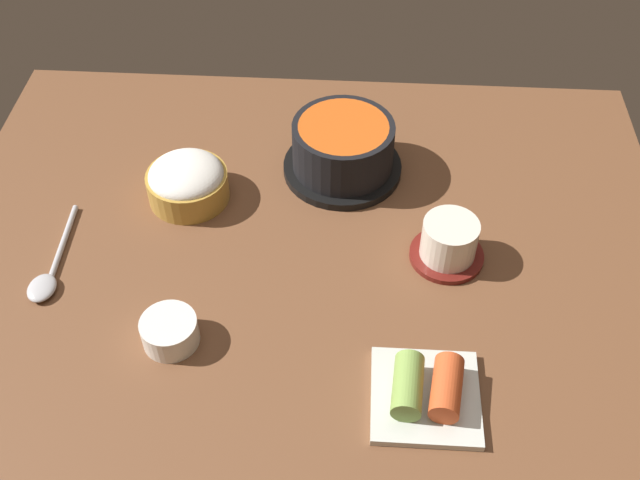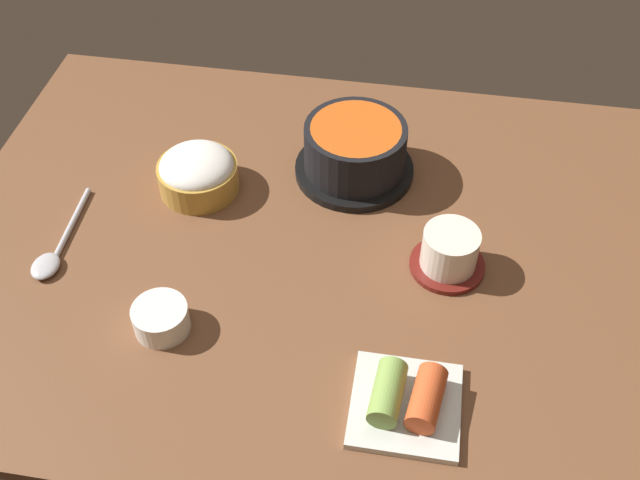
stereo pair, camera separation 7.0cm
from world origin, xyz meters
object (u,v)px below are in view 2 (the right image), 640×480
object	(u,v)px
rice_bowl	(198,172)
kimchi_plate	(406,400)
side_bowl_near	(161,318)
spoon	(53,253)
tea_cup_with_saucer	(449,252)
stone_pot	(355,151)

from	to	relation	value
rice_bowl	kimchi_plate	world-z (taller)	rice_bowl
side_bowl_near	spoon	distance (cm)	20.01
side_bowl_near	rice_bowl	bearing A→B (deg)	95.24
rice_bowl	kimchi_plate	size ratio (longest dim) A/B	0.94
kimchi_plate	spoon	size ratio (longest dim) A/B	0.71
tea_cup_with_saucer	rice_bowl	bearing A→B (deg)	165.42
rice_bowl	kimchi_plate	xyz separation A→B (cm)	(32.72, -31.42, -1.42)
rice_bowl	spoon	xyz separation A→B (cm)	(-15.59, -16.18, -2.48)
side_bowl_near	kimchi_plate	bearing A→B (deg)	-11.81
stone_pot	tea_cup_with_saucer	bearing A→B (deg)	-48.59
rice_bowl	side_bowl_near	world-z (taller)	rice_bowl
stone_pot	rice_bowl	world-z (taller)	stone_pot
stone_pot	tea_cup_with_saucer	size ratio (longest dim) A/B	1.77
rice_bowl	spoon	distance (cm)	22.60
stone_pot	kimchi_plate	bearing A→B (deg)	-74.06
kimchi_plate	spoon	distance (cm)	50.67
stone_pot	tea_cup_with_saucer	world-z (taller)	stone_pot
stone_pot	kimchi_plate	world-z (taller)	stone_pot
spoon	rice_bowl	bearing A→B (deg)	46.08
stone_pot	spoon	world-z (taller)	stone_pot
stone_pot	rice_bowl	distance (cm)	22.88
kimchi_plate	spoon	xyz separation A→B (cm)	(-48.31, 15.24, -1.05)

